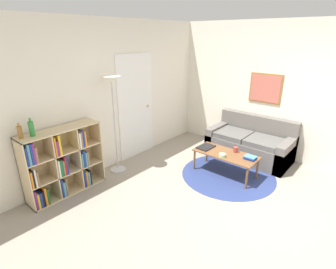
# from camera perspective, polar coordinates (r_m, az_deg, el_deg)

# --- Properties ---
(ground_plane) EXTENTS (14.00, 14.00, 0.00)m
(ground_plane) POSITION_cam_1_polar(r_m,az_deg,el_deg) (3.90, 17.71, -16.91)
(ground_plane) COLOR gray
(wall_back) EXTENTS (7.32, 0.11, 2.60)m
(wall_back) POSITION_cam_1_polar(r_m,az_deg,el_deg) (4.89, -10.93, 8.27)
(wall_back) COLOR silver
(wall_back) RESTS_ON ground_plane
(wall_right) EXTENTS (0.08, 5.69, 2.60)m
(wall_right) POSITION_cam_1_polar(r_m,az_deg,el_deg) (5.75, 15.73, 9.87)
(wall_right) COLOR silver
(wall_right) RESTS_ON ground_plane
(rug) EXTENTS (1.62, 1.62, 0.01)m
(rug) POSITION_cam_1_polar(r_m,az_deg,el_deg) (4.82, 12.91, -8.50)
(rug) COLOR navy
(rug) RESTS_ON ground_plane
(bookshelf) EXTENTS (1.18, 0.34, 1.05)m
(bookshelf) POSITION_cam_1_polar(r_m,az_deg,el_deg) (4.30, -22.43, -5.90)
(bookshelf) COLOR beige
(bookshelf) RESTS_ON ground_plane
(floor_lamp) EXTENTS (0.31, 0.31, 1.70)m
(floor_lamp) POSITION_cam_1_polar(r_m,az_deg,el_deg) (4.46, -12.05, 8.80)
(floor_lamp) COLOR #B7B7BC
(floor_lamp) RESTS_ON ground_plane
(couch) EXTENTS (0.82, 1.58, 0.81)m
(couch) POSITION_cam_1_polar(r_m,az_deg,el_deg) (5.50, 17.51, -1.98)
(couch) COLOR #66605B
(couch) RESTS_ON ground_plane
(coffee_table) EXTENTS (0.49, 1.09, 0.40)m
(coffee_table) POSITION_cam_1_polar(r_m,az_deg,el_deg) (4.67, 12.41, -4.44)
(coffee_table) COLOR brown
(coffee_table) RESTS_ON ground_plane
(laptop) EXTENTS (0.34, 0.24, 0.02)m
(laptop) POSITION_cam_1_polar(r_m,az_deg,el_deg) (4.82, 8.25, -2.68)
(laptop) COLOR black
(laptop) RESTS_ON coffee_table
(bowl) EXTENTS (0.11, 0.11, 0.05)m
(bowl) POSITION_cam_1_polar(r_m,az_deg,el_deg) (4.50, 11.73, -4.46)
(bowl) COLOR #9ED193
(bowl) RESTS_ON coffee_table
(book_stack_on_table) EXTENTS (0.16, 0.19, 0.05)m
(book_stack_on_table) POSITION_cam_1_polar(r_m,az_deg,el_deg) (4.54, 17.45, -4.85)
(book_stack_on_table) COLOR navy
(book_stack_on_table) RESTS_ON coffee_table
(cup) EXTENTS (0.08, 0.08, 0.09)m
(cup) POSITION_cam_1_polar(r_m,az_deg,el_deg) (4.72, 14.51, -3.22)
(cup) COLOR #A33D33
(cup) RESTS_ON coffee_table
(bottle_left) EXTENTS (0.06, 0.06, 0.21)m
(bottle_left) POSITION_cam_1_polar(r_m,az_deg,el_deg) (3.93, -29.55, 0.45)
(bottle_left) COLOR olive
(bottle_left) RESTS_ON bookshelf
(bottle_middle) EXTENTS (0.07, 0.07, 0.25)m
(bottle_middle) POSITION_cam_1_polar(r_m,az_deg,el_deg) (3.94, -27.58, 1.15)
(bottle_middle) COLOR #2D8438
(bottle_middle) RESTS_ON bookshelf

